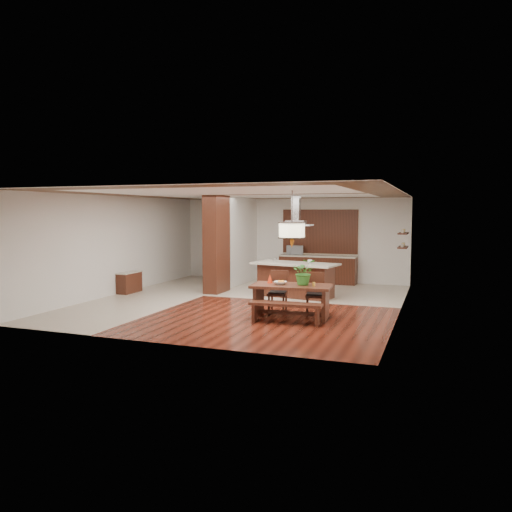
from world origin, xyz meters
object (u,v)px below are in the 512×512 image
at_px(dining_chair_left, 278,291).
at_px(dining_chair_right, 315,293).
at_px(hallway_console, 129,282).
at_px(dining_table, 292,293).
at_px(microwave, 295,250).
at_px(fruit_bowl, 280,283).
at_px(kitchen_island, 296,279).
at_px(island_cup, 310,262).
at_px(foliage_plant, 304,272).
at_px(pendant_lantern, 292,219).
at_px(dining_bench, 286,313).
at_px(range_hood, 296,210).

xyz_separation_m(dining_chair_left, dining_chair_right, (0.90, 0.08, -0.01)).
xyz_separation_m(hallway_console, dining_chair_left, (5.02, -1.16, 0.18)).
bearing_deg(dining_table, microwave, 105.10).
bearing_deg(fruit_bowl, hallway_console, 162.00).
relative_size(kitchen_island, island_cup, 18.51).
relative_size(foliage_plant, microwave, 1.04).
bearing_deg(dining_chair_right, dining_chair_left, 173.02).
relative_size(dining_table, microwave, 3.27).
xyz_separation_m(dining_chair_right, pendant_lantern, (-0.40, -0.59, 1.76)).
bearing_deg(dining_chair_right, kitchen_island, 105.15).
relative_size(foliage_plant, fruit_bowl, 2.05).
xyz_separation_m(foliage_plant, kitchen_island, (-0.93, 2.61, -0.55)).
height_order(foliage_plant, island_cup, foliage_plant).
relative_size(dining_bench, dining_chair_right, 1.64).
height_order(hallway_console, dining_bench, hallway_console).
relative_size(hallway_console, island_cup, 6.46).
xyz_separation_m(hallway_console, kitchen_island, (4.86, 1.01, 0.19)).
distance_m(dining_table, kitchen_island, 2.76).
distance_m(foliage_plant, microwave, 5.89).
bearing_deg(range_hood, microwave, 106.29).
distance_m(dining_bench, foliage_plant, 1.12).
height_order(dining_chair_right, foliage_plant, foliage_plant).
bearing_deg(microwave, foliage_plant, -88.85).
bearing_deg(fruit_bowl, kitchen_island, 98.29).
bearing_deg(kitchen_island, microwave, 115.95).
bearing_deg(island_cup, range_hood, 171.77).
bearing_deg(pendant_lantern, range_hood, 103.76).
bearing_deg(pendant_lantern, island_cup, 94.96).
relative_size(kitchen_island, microwave, 4.39).
bearing_deg(microwave, dining_chair_left, -95.35).
distance_m(hallway_console, dining_chair_left, 5.16).
distance_m(dining_chair_left, pendant_lantern, 1.89).
relative_size(dining_bench, foliage_plant, 2.68).
bearing_deg(range_hood, dining_chair_right, -63.14).
xyz_separation_m(dining_table, foliage_plant, (0.27, 0.07, 0.50)).
xyz_separation_m(fruit_bowl, island_cup, (0.03, 2.66, 0.25)).
bearing_deg(dining_table, foliage_plant, 13.97).
height_order(dining_chair_left, island_cup, island_cup).
height_order(dining_table, kitchen_island, kitchen_island).
bearing_deg(microwave, dining_chair_right, -85.85).
relative_size(dining_chair_left, range_hood, 1.10).
xyz_separation_m(dining_bench, dining_chair_left, (-0.55, 1.16, 0.27)).
height_order(dining_bench, island_cup, island_cup).
xyz_separation_m(hallway_console, range_hood, (4.86, 1.01, 2.15)).
height_order(dining_bench, microwave, microwave).
relative_size(dining_chair_right, island_cup, 7.15).
bearing_deg(fruit_bowl, dining_chair_right, 43.24).
height_order(dining_table, fruit_bowl, fruit_bowl).
bearing_deg(hallway_console, dining_table, -16.84).
height_order(kitchen_island, range_hood, range_hood).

